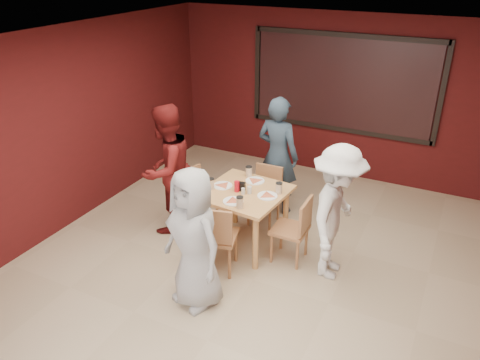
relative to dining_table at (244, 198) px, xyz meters
The scene contains 11 objects.
floor 1.09m from the dining_table, 56.05° to the right, with size 7.00×7.00×0.00m, color tan.
window_blinds 2.96m from the dining_table, 80.61° to the left, with size 3.00×0.02×1.50m, color black.
dining_table is the anchor object (origin of this frame).
chair_front 0.75m from the dining_table, 92.23° to the right, with size 0.57×0.57×0.96m.
chair_back 0.73m from the dining_table, 89.37° to the left, with size 0.42×0.42×0.86m.
chair_left 0.86m from the dining_table, behind, with size 0.53×0.53×0.89m.
chair_right 0.78m from the dining_table, ahead, with size 0.44×0.44×0.90m.
diner_front 1.30m from the dining_table, 88.90° to the right, with size 0.82×0.53×1.67m, color #A1A1A1.
diner_back 1.10m from the dining_table, 88.98° to the left, with size 0.66×0.43×1.81m, color #293949.
diner_left 1.18m from the dining_table, behind, with size 0.90×0.70×1.85m, color #5E1212.
diner_right 1.27m from the dining_table, ahead, with size 1.11×0.64×1.71m, color white.
Camera 1 is at (1.92, -4.21, 3.65)m, focal length 35.00 mm.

